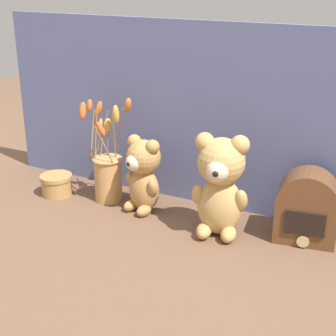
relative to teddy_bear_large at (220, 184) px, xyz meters
The scene contains 7 objects.
ground_plane 0.24m from the teddy_bear_large, behind, with size 4.00×4.00×0.00m, color brown.
backdrop_wall 0.29m from the teddy_bear_large, 135.23° to the left, with size 1.38×0.02×0.59m.
teddy_bear_large is the anchor object (origin of this frame).
teddy_bear_medium 0.28m from the teddy_bear_large, behind, with size 0.14×0.13×0.25m.
flower_vase 0.43m from the teddy_bear_large, behind, with size 0.16×0.17×0.35m.
vintage_radio 0.25m from the teddy_bear_large, 19.40° to the left, with size 0.19×0.13×0.21m.
decorative_tin_tall 0.61m from the teddy_bear_large, behind, with size 0.11×0.11×0.07m.
Camera 1 is at (0.66, -1.28, 0.73)m, focal length 55.00 mm.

